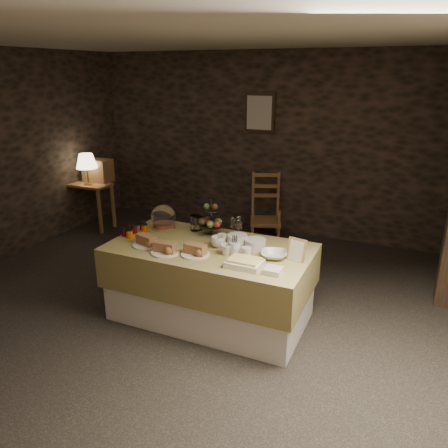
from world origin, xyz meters
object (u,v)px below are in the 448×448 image
at_px(table_lamp, 86,161).
at_px(wine_rack, 98,170).
at_px(chair, 267,209).
at_px(fruit_stand, 211,221).
at_px(buffet_table, 210,277).
at_px(console_table, 89,192).

bearing_deg(table_lamp, wine_rack, 90.00).
distance_m(chair, fruit_stand, 2.18).
xyz_separation_m(wine_rack, fruit_stand, (2.65, -1.50, 0.02)).
relative_size(buffet_table, chair, 2.64).
height_order(table_lamp, wine_rack, table_lamp).
xyz_separation_m(buffet_table, wine_rack, (-2.77, 1.79, 0.44)).
distance_m(buffet_table, chair, 2.42).
bearing_deg(wine_rack, console_table, -105.52).
xyz_separation_m(buffet_table, fruit_stand, (-0.12, 0.29, 0.46)).
bearing_deg(buffet_table, fruit_stand, 113.17).
distance_m(wine_rack, fruit_stand, 3.04).
distance_m(table_lamp, chair, 2.75).
bearing_deg(buffet_table, console_table, 150.36).
bearing_deg(chair, console_table, 175.90).
bearing_deg(wine_rack, chair, 13.79).
relative_size(wine_rack, chair, 0.58).
xyz_separation_m(console_table, wine_rack, (0.05, 0.18, 0.30)).
xyz_separation_m(table_lamp, wine_rack, (0.00, 0.23, -0.18)).
bearing_deg(table_lamp, buffet_table, -29.30).
height_order(buffet_table, wine_rack, wine_rack).
bearing_deg(console_table, fruit_stand, -26.00).
bearing_deg(fruit_stand, wine_rack, 150.54).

